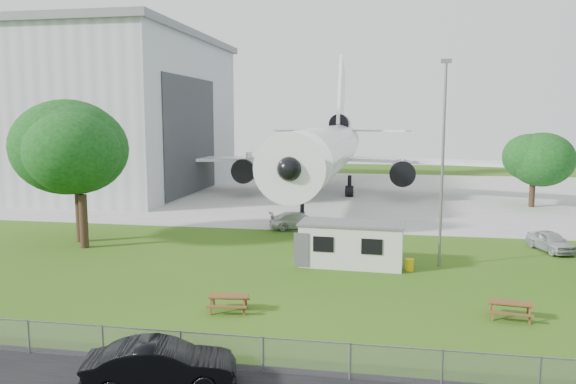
% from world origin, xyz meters
% --- Properties ---
extents(ground, '(160.00, 160.00, 0.00)m').
position_xyz_m(ground, '(0.00, 0.00, 0.00)').
color(ground, '#416A18').
extents(concrete_apron, '(120.00, 46.00, 0.03)m').
position_xyz_m(concrete_apron, '(0.00, 38.00, 0.01)').
color(concrete_apron, '#B7B7B2').
rests_on(concrete_apron, ground).
extents(hangar, '(43.00, 31.00, 18.55)m').
position_xyz_m(hangar, '(-37.97, 36.00, 9.41)').
color(hangar, '#B2B7BC').
rests_on(hangar, ground).
extents(airliner, '(46.36, 47.73, 17.69)m').
position_xyz_m(airliner, '(-2.00, 35.86, 5.27)').
color(airliner, white).
rests_on(airliner, ground).
extents(site_cabin, '(6.81, 3.01, 2.62)m').
position_xyz_m(site_cabin, '(3.05, 5.40, 1.31)').
color(site_cabin, beige).
rests_on(site_cabin, ground).
extents(picnic_west, '(1.98, 1.72, 0.76)m').
position_xyz_m(picnic_west, '(-1.93, -3.71, 0.00)').
color(picnic_west, brown).
rests_on(picnic_west, ground).
extents(picnic_east, '(1.97, 1.71, 0.76)m').
position_xyz_m(picnic_east, '(10.54, -2.39, 0.00)').
color(picnic_east, brown).
rests_on(picnic_east, ground).
extents(fence, '(58.00, 0.04, 1.30)m').
position_xyz_m(fence, '(0.00, -9.50, 0.00)').
color(fence, gray).
rests_on(fence, ground).
extents(lamp_mast, '(0.16, 0.16, 12.00)m').
position_xyz_m(lamp_mast, '(8.20, 6.20, 6.00)').
color(lamp_mast, slate).
rests_on(lamp_mast, ground).
extents(tree_west_big, '(8.93, 8.93, 11.34)m').
position_xyz_m(tree_west_big, '(-16.46, 8.49, 6.87)').
color(tree_west_big, '#382619').
rests_on(tree_west_big, ground).
extents(tree_west_small, '(7.13, 7.13, 9.85)m').
position_xyz_m(tree_west_small, '(-15.18, 6.80, 6.27)').
color(tree_west_small, '#382619').
rests_on(tree_west_small, ground).
extents(tree_far_apron, '(6.61, 6.61, 8.20)m').
position_xyz_m(tree_far_apron, '(19.07, 30.74, 4.88)').
color(tree_far_apron, '#382619').
rests_on(tree_far_apron, ground).
extents(car_centre_sedan, '(5.15, 3.02, 1.60)m').
position_xyz_m(car_centre_sedan, '(-1.98, -11.31, 0.80)').
color(car_centre_sedan, black).
rests_on(car_centre_sedan, ground).
extents(car_ne_hatch, '(2.69, 4.19, 1.33)m').
position_xyz_m(car_ne_hatch, '(15.76, 11.32, 0.66)').
color(car_ne_hatch, '#A6A9AD').
rests_on(car_ne_hatch, ground).
extents(car_apron_van, '(4.97, 3.18, 1.34)m').
position_xyz_m(car_apron_van, '(-1.86, 15.72, 0.67)').
color(car_apron_van, silver).
rests_on(car_apron_van, ground).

